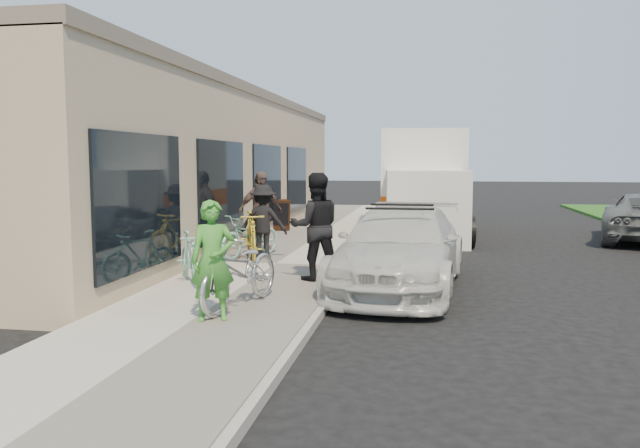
{
  "coord_description": "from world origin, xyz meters",
  "views": [
    {
      "loc": [
        1.08,
        -9.37,
        2.27
      ],
      "look_at": [
        -0.97,
        2.35,
        1.05
      ],
      "focal_mm": 35.0,
      "sensor_mm": 36.0,
      "label": 1
    }
  ],
  "objects": [
    {
      "name": "moving_truck",
      "position": [
        0.82,
        10.0,
        1.41
      ],
      "size": [
        2.89,
        6.61,
        3.17
      ],
      "rotation": [
        0.0,
        0.0,
        0.08
      ],
      "color": "silver",
      "rests_on": "ground"
    },
    {
      "name": "ground",
      "position": [
        0.0,
        0.0,
        0.0
      ],
      "size": [
        120.0,
        120.0,
        0.0
      ],
      "primitive_type": "plane",
      "color": "black",
      "rests_on": "ground"
    },
    {
      "name": "cruiser_bike_c",
      "position": [
        -2.62,
        3.32,
        0.67
      ],
      "size": [
        1.08,
        1.79,
        1.04
      ],
      "primitive_type": "imported",
      "rotation": [
        0.0,
        0.0,
        0.37
      ],
      "color": "gold",
      "rests_on": "sidewalk"
    },
    {
      "name": "cruiser_bike_a",
      "position": [
        -2.98,
        0.76,
        0.59
      ],
      "size": [
        1.13,
        1.47,
        0.89
      ],
      "primitive_type": "imported",
      "rotation": [
        0.0,
        0.0,
        0.56
      ],
      "color": "#8ACFBE",
      "rests_on": "sidewalk"
    },
    {
      "name": "sandwich_board",
      "position": [
        -3.32,
        8.83,
        0.63
      ],
      "size": [
        0.73,
        0.73,
        0.93
      ],
      "rotation": [
        0.0,
        0.0,
        0.36
      ],
      "color": "#32190E",
      "rests_on": "sidewalk"
    },
    {
      "name": "curb",
      "position": [
        -0.45,
        3.0,
        0.07
      ],
      "size": [
        0.12,
        34.0,
        0.13
      ],
      "primitive_type": "cube",
      "color": "#9F9891",
      "rests_on": "ground"
    },
    {
      "name": "sedan_white",
      "position": [
        0.6,
        1.58,
        0.72
      ],
      "size": [
        2.48,
        5.12,
        1.48
      ],
      "rotation": [
        0.0,
        0.0,
        -0.1
      ],
      "color": "silver",
      "rests_on": "ground"
    },
    {
      "name": "sedan_silver",
      "position": [
        0.48,
        5.92,
        0.57
      ],
      "size": [
        1.52,
        3.39,
        1.13
      ],
      "primitive_type": "imported",
      "rotation": [
        0.0,
        0.0,
        0.06
      ],
      "color": "gray",
      "rests_on": "ground"
    },
    {
      "name": "woman_rider",
      "position": [
        -1.72,
        -1.59,
        0.95
      ],
      "size": [
        0.68,
        0.56,
        1.6
      ],
      "primitive_type": "imported",
      "rotation": [
        0.0,
        0.0,
        0.36
      ],
      "color": "#3E9030",
      "rests_on": "sidewalk"
    },
    {
      "name": "bystander_b",
      "position": [
        -2.76,
        4.57,
        1.08
      ],
      "size": [
        1.12,
        1.07,
        1.87
      ],
      "primitive_type": "imported",
      "rotation": [
        0.0,
        0.0,
        0.73
      ],
      "color": "brown",
      "rests_on": "sidewalk"
    },
    {
      "name": "cruiser_bike_b",
      "position": [
        -2.77,
        3.8,
        0.62
      ],
      "size": [
        1.34,
        1.87,
        0.94
      ],
      "primitive_type": "imported",
      "rotation": [
        0.0,
        0.0,
        -0.46
      ],
      "color": "#8ACFBE",
      "rests_on": "sidewalk"
    },
    {
      "name": "bike_rack",
      "position": [
        -2.7,
        3.64,
        0.67
      ],
      "size": [
        0.21,
        0.6,
        0.87
      ],
      "rotation": [
        0.0,
        0.0,
        0.27
      ],
      "color": "black",
      "rests_on": "sidewalk"
    },
    {
      "name": "tandem_bike",
      "position": [
        -1.57,
        -0.82,
        0.69
      ],
      "size": [
        1.15,
        2.16,
        1.08
      ],
      "primitive_type": "imported",
      "rotation": [
        0.0,
        0.0,
        -0.22
      ],
      "color": "silver",
      "rests_on": "sidewalk"
    },
    {
      "name": "storefront",
      "position": [
        -5.24,
        7.99,
        2.12
      ],
      "size": [
        3.6,
        20.0,
        4.22
      ],
      "color": "tan",
      "rests_on": "ground"
    },
    {
      "name": "sidewalk",
      "position": [
        -2.0,
        3.0,
        0.07
      ],
      "size": [
        3.0,
        34.0,
        0.15
      ],
      "primitive_type": "cube",
      "color": "#B1AA9F",
      "rests_on": "ground"
    },
    {
      "name": "bystander_a",
      "position": [
        -2.46,
        3.71,
        0.95
      ],
      "size": [
        1.06,
        0.65,
        1.6
      ],
      "primitive_type": "imported",
      "rotation": [
        0.0,
        0.0,
        3.2
      ],
      "color": "black",
      "rests_on": "sidewalk"
    },
    {
      "name": "man_standing",
      "position": [
        -0.89,
        1.41,
        1.1
      ],
      "size": [
        1.11,
        0.98,
        1.9
      ],
      "primitive_type": "imported",
      "rotation": [
        0.0,
        0.0,
        3.47
      ],
      "color": "black",
      "rests_on": "sidewalk"
    }
  ]
}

